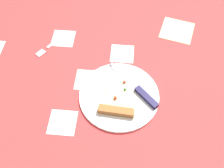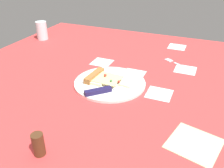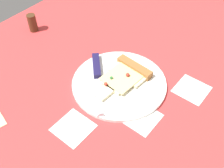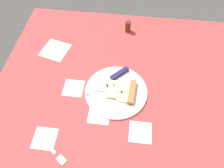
# 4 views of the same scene
# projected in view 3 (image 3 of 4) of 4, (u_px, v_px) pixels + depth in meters

# --- Properties ---
(ground_plane) EXTENTS (1.26, 1.26, 0.03)m
(ground_plane) POSITION_uv_depth(u_px,v_px,m) (153.00, 88.00, 0.81)
(ground_plane) COLOR #D13838
(ground_plane) RESTS_ON ground
(plate) EXTENTS (0.28, 0.28, 0.01)m
(plate) POSITION_uv_depth(u_px,v_px,m) (119.00, 83.00, 0.80)
(plate) COLOR white
(plate) RESTS_ON ground_plane
(pizza_slice) EXTENTS (0.18, 0.12, 0.02)m
(pizza_slice) POSITION_uv_depth(u_px,v_px,m) (125.00, 76.00, 0.80)
(pizza_slice) COLOR beige
(pizza_slice) RESTS_ON plate
(knife) EXTENTS (0.19, 0.18, 0.02)m
(knife) POSITION_uv_depth(u_px,v_px,m) (97.00, 76.00, 0.80)
(knife) COLOR silver
(knife) RESTS_ON plate
(pepper_shaker) EXTENTS (0.03, 0.03, 0.06)m
(pepper_shaker) POSITION_uv_depth(u_px,v_px,m) (32.00, 23.00, 0.96)
(pepper_shaker) COLOR #4C2D19
(pepper_shaker) RESTS_ON ground_plane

